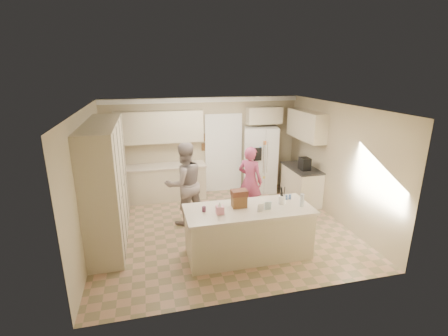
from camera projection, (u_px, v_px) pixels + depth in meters
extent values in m
cube|color=#A67D62|center=(223.00, 228.00, 7.02)|extent=(5.20, 4.60, 0.02)
cube|color=white|center=(223.00, 106.00, 6.25)|extent=(5.20, 4.60, 0.02)
cube|color=tan|center=(203.00, 146.00, 8.78)|extent=(5.20, 0.02, 2.60)
cube|color=tan|center=(262.00, 220.00, 4.49)|extent=(5.20, 0.02, 2.60)
cube|color=tan|center=(87.00, 181.00, 6.04)|extent=(0.02, 4.60, 2.60)
cube|color=tan|center=(337.00, 163.00, 7.22)|extent=(0.02, 4.60, 2.60)
cube|color=white|center=(203.00, 100.00, 8.37)|extent=(5.20, 0.08, 0.12)
cube|color=beige|center=(107.00, 182.00, 6.33)|extent=(0.60, 2.60, 2.35)
cube|color=beige|center=(163.00, 183.00, 8.48)|extent=(2.20, 0.60, 0.88)
cube|color=beige|center=(162.00, 166.00, 8.34)|extent=(2.24, 0.63, 0.04)
cube|color=beige|center=(159.00, 127.00, 8.17)|extent=(2.20, 0.35, 0.80)
cube|color=black|center=(223.00, 154.00, 8.95)|extent=(0.90, 0.06, 2.10)
cube|color=white|center=(224.00, 154.00, 8.92)|extent=(1.02, 0.03, 2.22)
cube|color=brown|center=(204.00, 137.00, 8.67)|extent=(0.15, 0.02, 0.20)
cube|color=brown|center=(204.00, 147.00, 8.75)|extent=(0.15, 0.02, 0.20)
cube|color=white|center=(260.00, 159.00, 8.99)|extent=(1.06, 0.92, 1.80)
cube|color=gray|center=(265.00, 163.00, 8.66)|extent=(0.02, 0.02, 1.78)
cube|color=black|center=(258.00, 154.00, 8.52)|extent=(0.22, 0.03, 0.35)
cylinder|color=silver|center=(264.00, 158.00, 8.59)|extent=(0.02, 0.02, 0.85)
cylinder|color=silver|center=(267.00, 157.00, 8.61)|extent=(0.02, 0.02, 0.85)
cube|color=beige|center=(264.00, 115.00, 8.75)|extent=(0.95, 0.35, 0.45)
cube|color=beige|center=(301.00, 185.00, 8.33)|extent=(0.60, 1.20, 0.88)
cube|color=#2D2B28|center=(302.00, 168.00, 8.20)|extent=(0.63, 1.24, 0.04)
cube|color=beige|center=(306.00, 125.00, 8.11)|extent=(0.35, 1.50, 0.70)
cube|color=black|center=(305.00, 164.00, 7.95)|extent=(0.22, 0.28, 0.30)
cube|color=beige|center=(248.00, 233.00, 5.91)|extent=(2.20, 0.90, 0.88)
cube|color=beige|center=(249.00, 209.00, 5.77)|extent=(2.28, 0.96, 0.05)
cylinder|color=white|center=(282.00, 200.00, 5.94)|extent=(0.13, 0.13, 0.15)
cube|color=pink|center=(220.00, 210.00, 5.53)|extent=(0.13, 0.13, 0.14)
cone|color=white|center=(220.00, 204.00, 5.50)|extent=(0.08, 0.08, 0.08)
cube|color=brown|center=(239.00, 201.00, 5.79)|extent=(0.26, 0.18, 0.22)
cube|color=#592D1E|center=(239.00, 193.00, 5.75)|extent=(0.28, 0.20, 0.10)
cylinder|color=#59263F|center=(204.00, 209.00, 5.62)|extent=(0.07, 0.07, 0.09)
cube|color=white|center=(261.00, 208.00, 5.59)|extent=(0.12, 0.06, 0.16)
cube|color=silver|center=(268.00, 206.00, 5.67)|extent=(0.12, 0.05, 0.16)
cylinder|color=silver|center=(302.00, 200.00, 5.81)|extent=(0.07, 0.07, 0.24)
cylinder|color=#45649E|center=(286.00, 197.00, 6.14)|extent=(0.05, 0.05, 0.09)
cylinder|color=#45649E|center=(290.00, 197.00, 6.16)|extent=(0.05, 0.05, 0.09)
imported|color=gray|center=(185.00, 184.00, 7.02)|extent=(1.05, 0.92, 1.83)
imported|color=#A74373|center=(250.00, 181.00, 7.50)|extent=(0.70, 0.70, 1.63)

